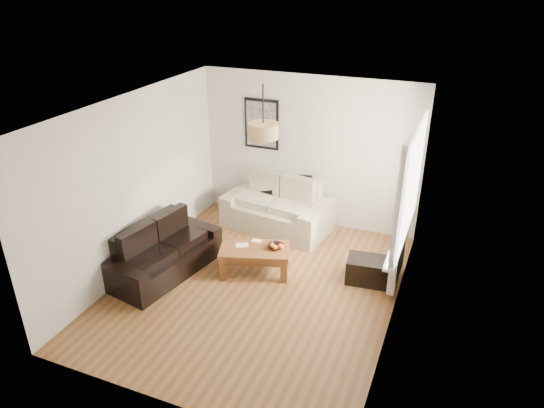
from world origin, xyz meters
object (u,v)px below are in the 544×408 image
at_px(loveseat_cream, 277,205).
at_px(ottoman, 369,270).
at_px(sofa_leather, 163,250).
at_px(coffee_table, 255,260).

xyz_separation_m(loveseat_cream, ottoman, (1.83, -1.03, -0.26)).
xyz_separation_m(sofa_leather, coffee_table, (1.26, 0.49, -0.17)).
relative_size(loveseat_cream, ottoman, 2.80).
bearing_deg(loveseat_cream, sofa_leather, -110.25).
bearing_deg(coffee_table, sofa_leather, -158.72).
height_order(loveseat_cream, ottoman, loveseat_cream).
xyz_separation_m(coffee_table, ottoman, (1.62, 0.40, -0.03)).
bearing_deg(sofa_leather, loveseat_cream, -17.69).
height_order(sofa_leather, ottoman, sofa_leather).
bearing_deg(ottoman, sofa_leather, -162.75).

